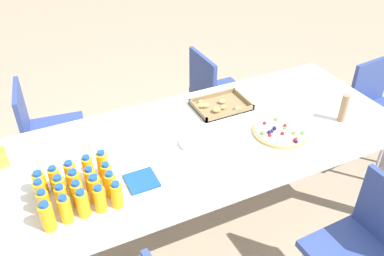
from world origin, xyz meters
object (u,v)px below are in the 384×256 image
Objects in this scene: juice_bottle_13 at (90,180)px; juice_bottle_1 at (66,209)px; juice_bottle_3 at (100,199)px; chair_far_left at (45,129)px; juice_bottle_6 at (62,199)px; juice_bottle_7 at (78,194)px; juice_bottle_4 at (117,195)px; juice_bottle_18 at (88,169)px; plate_stack at (195,142)px; chair_near_right at (367,245)px; juice_bottle_12 at (75,184)px; cardboard_tube at (344,108)px; juice_bottle_2 at (83,204)px; juice_bottle_19 at (103,164)px; chair_far_right at (215,91)px; juice_bottle_10 at (41,194)px; juice_bottle_17 at (71,174)px; snack_tray at (219,106)px; napkin_stack at (142,181)px; juice_bottle_15 at (40,184)px; chair_end at (378,106)px; juice_bottle_8 at (95,189)px; fruit_pizza at (280,131)px; juice_bottle_14 at (107,175)px; party_table at (184,151)px; juice_bottle_5 at (45,204)px; juice_bottle_0 at (47,216)px; juice_bottle_11 at (60,189)px; juice_bottle_9 at (111,185)px; juice_bottle_16 at (55,179)px.

juice_bottle_1 is at bearing -134.51° from juice_bottle_13.
juice_bottle_3 is at bearing -88.10° from juice_bottle_13.
juice_bottle_6 is (-0.03, -1.08, 0.32)m from chair_far_left.
juice_bottle_7 is (-0.08, 0.07, -0.00)m from juice_bottle_3.
juice_bottle_1 reaches higher than juice_bottle_13.
juice_bottle_18 is (-0.07, 0.23, 0.01)m from juice_bottle_4.
juice_bottle_1 is at bearing 177.96° from juice_bottle_4.
plate_stack is (0.60, 0.11, -0.05)m from juice_bottle_13.
chair_near_right is 5.69× the size of juice_bottle_12.
juice_bottle_13 is 1.50m from cardboard_tube.
juice_bottle_2 is at bearing -41.43° from juice_bottle_6.
chair_far_right is at bearing 38.11° from juice_bottle_19.
juice_bottle_4 is at bearing -26.20° from juice_bottle_10.
juice_bottle_4 is at bearing -62.25° from juice_bottle_13.
juice_bottle_18 is (0.08, 0.07, 0.00)m from juice_bottle_12.
juice_bottle_7 is (-0.16, 0.08, 0.00)m from juice_bottle_4.
juice_bottle_17 is at bearing 90.11° from juice_bottle_7.
snack_tray is at bearing 41.76° from plate_stack.
juice_bottle_3 reaches higher than napkin_stack.
juice_bottle_10 is at bearing -57.77° from chair_far_right.
juice_bottle_2 is at bearing 63.71° from chair_near_right.
juice_bottle_15 is 0.23m from juice_bottle_18.
chair_end is 5.72× the size of juice_bottle_8.
juice_bottle_7 is at bearing -176.74° from fruit_pizza.
juice_bottle_2 reaches higher than juice_bottle_14.
plate_stack is (0.05, -0.03, 0.06)m from party_table.
juice_bottle_18 is (0.01, 0.07, 0.01)m from juice_bottle_13.
juice_bottle_19 is (0.16, 0.00, 0.00)m from juice_bottle_17.
juice_bottle_15 is (-0.11, -0.93, 0.31)m from chair_far_left.
juice_bottle_5 is 1.31m from fruit_pizza.
cardboard_tube is at bearing -37.19° from snack_tray.
snack_tray reaches higher than party_table.
juice_bottle_0 is 1.04× the size of juice_bottle_1.
juice_bottle_5 is 0.99× the size of juice_bottle_12.
chair_end reaches higher than snack_tray.
juice_bottle_13 is at bearing 1.41° from juice_bottle_11.
juice_bottle_2 is 0.16m from juice_bottle_9.
chair_far_right is at bearing 34.56° from juice_bottle_17.
party_table is 1.05m from chair_near_right.
juice_bottle_15 is at bearing 88.95° from juice_bottle_5.
juice_bottle_4 is 0.99m from snack_tray.
juice_bottle_18 reaches higher than fruit_pizza.
juice_bottle_13 is at bearing 56.76° from chair_near_right.
juice_bottle_16 is (-0.08, 0.15, -0.00)m from juice_bottle_7.
juice_bottle_18 is 0.87× the size of plate_stack.
juice_bottle_18 is at bearing -176.22° from plate_stack.
juice_bottle_5 is at bearing 154.09° from juice_bottle_2.
juice_bottle_17 is at bearing 65.49° from juice_bottle_6.
juice_bottle_10 reaches higher than plate_stack.
juice_bottle_14 is (0.31, 0.00, -0.01)m from juice_bottle_10.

